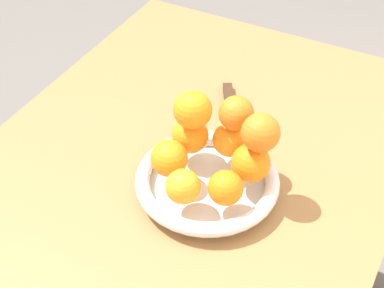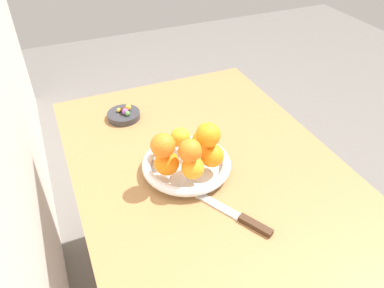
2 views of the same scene
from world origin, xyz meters
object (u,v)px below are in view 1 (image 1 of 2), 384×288
(orange_1, at_px, (230,140))
(knife, at_px, (231,117))
(fruit_bowl, at_px, (207,182))
(orange_2, at_px, (190,135))
(orange_3, at_px, (169,158))
(orange_5, at_px, (226,188))
(orange_6, at_px, (261,133))
(dining_table, at_px, (180,204))
(orange_8, at_px, (193,110))
(orange_7, at_px, (236,113))
(orange_0, at_px, (251,163))
(orange_4, at_px, (183,187))

(orange_1, xyz_separation_m, knife, (-0.13, -0.06, -0.07))
(fruit_bowl, relative_size, orange_2, 3.82)
(orange_2, xyz_separation_m, knife, (-0.16, 0.01, -0.07))
(orange_1, bearing_deg, orange_3, -37.19)
(orange_5, distance_m, orange_6, 0.11)
(dining_table, height_order, orange_1, orange_1)
(dining_table, bearing_deg, fruit_bowl, 74.23)
(fruit_bowl, height_order, orange_6, orange_6)
(dining_table, distance_m, orange_6, 0.27)
(orange_8, distance_m, knife, 0.21)
(orange_1, height_order, orange_7, orange_7)
(orange_0, height_order, orange_2, orange_0)
(orange_1, bearing_deg, dining_table, -56.99)
(dining_table, xyz_separation_m, orange_2, (-0.03, 0.01, 0.16))
(dining_table, bearing_deg, orange_2, 159.46)
(orange_2, bearing_deg, dining_table, -20.54)
(dining_table, distance_m, orange_8, 0.23)
(orange_8, bearing_deg, orange_6, 88.71)
(fruit_bowl, distance_m, orange_4, 0.09)
(orange_6, relative_size, knife, 0.27)
(orange_5, bearing_deg, orange_0, 168.14)
(orange_6, relative_size, orange_7, 1.06)
(orange_6, bearing_deg, knife, -143.85)
(orange_4, relative_size, knife, 0.25)
(orange_8, bearing_deg, orange_4, 19.46)
(orange_1, xyz_separation_m, orange_6, (0.04, 0.07, 0.07))
(fruit_bowl, height_order, orange_4, orange_4)
(orange_1, relative_size, orange_7, 1.02)
(knife, bearing_deg, orange_4, 7.66)
(orange_7, bearing_deg, orange_0, 49.05)
(orange_0, bearing_deg, orange_6, 122.71)
(orange_5, xyz_separation_m, orange_7, (-0.11, -0.03, 0.06))
(orange_4, bearing_deg, knife, -172.34)
(orange_8, bearing_deg, fruit_bowl, 52.75)
(orange_7, bearing_deg, orange_5, 17.35)
(orange_0, bearing_deg, dining_table, -86.46)
(dining_table, height_order, orange_5, orange_5)
(orange_7, bearing_deg, orange_8, -63.01)
(orange_4, xyz_separation_m, knife, (-0.27, -0.04, -0.06))
(dining_table, height_order, orange_2, orange_2)
(fruit_bowl, xyz_separation_m, orange_3, (0.02, -0.06, 0.05))
(orange_8, bearing_deg, knife, 179.67)
(fruit_bowl, bearing_deg, orange_7, 165.39)
(dining_table, height_order, orange_6, orange_6)
(knife, bearing_deg, orange_6, 36.15)
(orange_5, height_order, orange_6, orange_6)
(dining_table, distance_m, knife, 0.21)
(dining_table, height_order, orange_4, orange_4)
(orange_3, bearing_deg, orange_2, 176.79)
(dining_table, relative_size, orange_6, 16.94)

